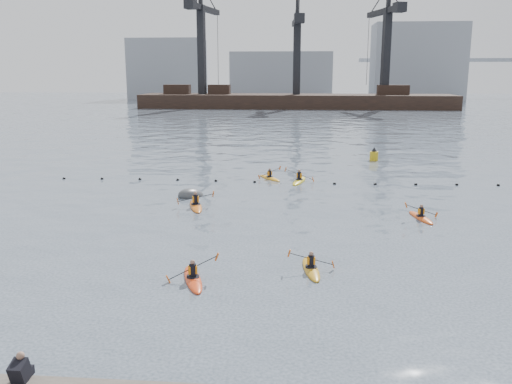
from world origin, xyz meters
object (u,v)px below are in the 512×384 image
kayaker_0 (193,278)px  kayaker_2 (196,205)px  kayaker_4 (421,217)px  mooring_buoy (191,196)px  kayaker_5 (270,178)px  kayaker_1 (311,268)px  nav_buoy (374,156)px  kayaker_3 (299,180)px

kayaker_0 → kayaker_2: size_ratio=0.90×
kayaker_4 → mooring_buoy: 14.96m
kayaker_4 → kayaker_5: (-9.34, 11.04, 0.00)m
kayaker_2 → kayaker_4: bearing=-22.9°
kayaker_1 → nav_buoy: size_ratio=2.08×
mooring_buoy → nav_buoy: (14.21, 16.36, 0.44)m
kayaker_0 → kayaker_4: kayaker_0 is taller
kayaker_2 → kayaker_5: kayaker_2 is taller
kayaker_1 → mooring_buoy: size_ratio=1.44×
kayaker_0 → nav_buoy: bearing=51.8°
kayaker_0 → kayaker_1: bearing=-0.6°
kayaker_2 → mooring_buoy: bearing=90.9°
kayaker_1 → kayaker_4: kayaker_4 is taller
kayaker_0 → kayaker_4: 15.23m
nav_buoy → kayaker_0: bearing=-109.5°
kayaker_2 → mooring_buoy: 3.08m
kayaker_2 → kayaker_5: size_ratio=1.26×
kayaker_4 → nav_buoy: size_ratio=2.07×
kayaker_0 → nav_buoy: size_ratio=2.17×
kayaker_2 → kayaker_5: (4.02, 9.47, -0.02)m
kayaker_1 → kayaker_2: bearing=115.4°
kayaker_1 → kayaker_5: kayaker_5 is taller
kayaker_4 → kayaker_5: size_ratio=1.08×
kayaker_5 → nav_buoy: (9.29, 9.84, 0.35)m
kayaker_1 → kayaker_4: bearing=45.9°
mooring_buoy → kayaker_0: bearing=-78.1°
kayaker_2 → kayaker_4: size_ratio=1.17×
kayaker_2 → mooring_buoy: size_ratio=1.67×
kayaker_5 → kayaker_2: bearing=-146.6°
mooring_buoy → kayaker_3: bearing=37.3°
kayaker_2 → nav_buoy: bearing=39.3°
kayaker_3 → mooring_buoy: kayaker_3 is taller
kayaker_0 → kayaker_5: size_ratio=1.13×
nav_buoy → kayaker_3: bearing=-122.8°
kayaker_4 → mooring_buoy: size_ratio=1.43×
kayaker_0 → kayaker_1: kayaker_0 is taller
kayaker_5 → nav_buoy: nav_buoy is taller
kayaker_0 → kayaker_5: kayaker_0 is taller
kayaker_2 → mooring_buoy: kayaker_2 is taller
kayaker_2 → kayaker_0: bearing=-95.6°
mooring_buoy → kayaker_1: bearing=-59.5°
mooring_buoy → nav_buoy: 21.68m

